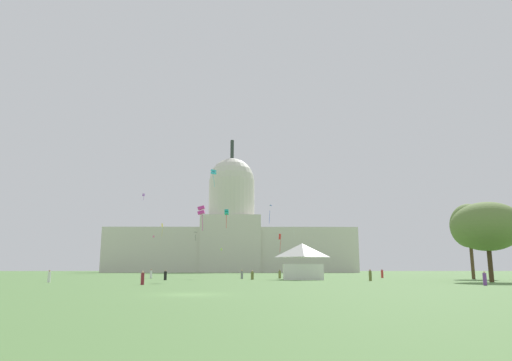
% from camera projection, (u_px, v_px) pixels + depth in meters
% --- Properties ---
extents(ground_plane, '(800.00, 800.00, 0.00)m').
position_uv_depth(ground_plane, '(190.00, 294.00, 31.53)').
color(ground_plane, '#567F42').
extents(capitol_building, '(122.12, 25.03, 67.46)m').
position_uv_depth(capitol_building, '(231.00, 236.00, 230.98)').
color(capitol_building, beige).
rests_on(capitol_building, ground_plane).
extents(event_tent, '(6.82, 6.69, 5.86)m').
position_uv_depth(event_tent, '(302.00, 261.00, 75.86)').
color(event_tent, white).
rests_on(event_tent, ground_plane).
extents(tree_east_mid, '(13.01, 12.99, 10.71)m').
position_uv_depth(tree_east_mid, '(487.00, 226.00, 62.78)').
color(tree_east_mid, '#42301E').
rests_on(tree_east_mid, ground_plane).
extents(tree_east_near, '(8.51, 8.68, 13.14)m').
position_uv_depth(tree_east_near, '(469.00, 226.00, 81.81)').
color(tree_east_near, '#4C3823').
rests_on(tree_east_near, ground_plane).
extents(person_white_edge_west, '(0.54, 0.54, 1.58)m').
position_uv_depth(person_white_edge_west, '(49.00, 277.00, 60.35)').
color(person_white_edge_west, silver).
rests_on(person_white_edge_west, ground_plane).
extents(person_olive_front_left, '(0.61, 0.61, 1.67)m').
position_uv_depth(person_olive_front_left, '(370.00, 276.00, 68.01)').
color(person_olive_front_left, olive).
rests_on(person_olive_front_left, ground_plane).
extents(person_purple_mid_center, '(0.51, 0.51, 1.49)m').
position_uv_depth(person_purple_mid_center, '(485.00, 279.00, 49.02)').
color(person_purple_mid_center, '#703D93').
rests_on(person_purple_mid_center, ground_plane).
extents(person_grey_lawn_far_left, '(0.56, 0.56, 1.59)m').
position_uv_depth(person_grey_lawn_far_left, '(242.00, 275.00, 81.91)').
color(person_grey_lawn_far_left, gray).
rests_on(person_grey_lawn_far_left, ground_plane).
extents(person_olive_back_right, '(0.58, 0.58, 1.54)m').
position_uv_depth(person_olive_back_right, '(252.00, 275.00, 75.99)').
color(person_olive_back_right, olive).
rests_on(person_olive_back_right, ground_plane).
extents(person_red_back_center, '(0.63, 0.63, 1.71)m').
position_uv_depth(person_red_back_center, '(382.00, 274.00, 90.45)').
color(person_red_back_center, red).
rests_on(person_red_back_center, ground_plane).
extents(person_white_near_tree_west, '(0.60, 0.60, 1.68)m').
position_uv_depth(person_white_near_tree_west, '(151.00, 274.00, 85.02)').
color(person_white_near_tree_west, silver).
rests_on(person_white_near_tree_west, ground_plane).
extents(person_maroon_front_right, '(0.50, 0.50, 1.51)m').
position_uv_depth(person_maroon_front_right, '(143.00, 278.00, 50.67)').
color(person_maroon_front_right, maroon).
rests_on(person_maroon_front_right, ground_plane).
extents(person_black_back_left, '(0.60, 0.60, 1.55)m').
position_uv_depth(person_black_back_left, '(165.00, 276.00, 72.08)').
color(person_black_back_left, black).
rests_on(person_black_back_left, ground_plane).
extents(person_olive_mid_left, '(0.58, 0.58, 1.59)m').
position_uv_depth(person_olive_mid_left, '(280.00, 275.00, 84.93)').
color(person_olive_mid_left, olive).
rests_on(person_olive_mid_left, ground_plane).
extents(kite_cyan_mid, '(1.39, 1.36, 4.17)m').
position_uv_depth(kite_cyan_mid, '(214.00, 172.00, 110.36)').
color(kite_cyan_mid, '#33BCDB').
extents(kite_turquoise_low, '(0.82, 0.89, 3.53)m').
position_uv_depth(kite_turquoise_low, '(227.00, 212.00, 88.21)').
color(kite_turquoise_low, teal).
extents(kite_red_low, '(0.57, 0.59, 4.48)m').
position_uv_depth(kite_red_low, '(280.00, 239.00, 113.75)').
color(kite_red_low, red).
extents(kite_black_low, '(1.25, 0.90, 3.12)m').
position_uv_depth(kite_black_low, '(195.00, 233.00, 170.80)').
color(kite_black_low, black).
extents(kite_lime_low, '(0.52, 0.85, 0.98)m').
position_uv_depth(kite_lime_low, '(221.00, 249.00, 181.11)').
color(kite_lime_low, '#8CD133').
extents(kite_magenta_low, '(1.01, 0.93, 3.51)m').
position_uv_depth(kite_magenta_low, '(201.00, 210.00, 65.12)').
color(kite_magenta_low, '#D1339E').
extents(kite_yellow_low, '(0.66, 0.72, 4.76)m').
position_uv_depth(kite_yellow_low, '(162.00, 227.00, 166.53)').
color(kite_yellow_low, yellow).
extents(kite_white_low, '(0.90, 1.59, 3.77)m').
position_uv_depth(kite_white_low, '(295.00, 229.00, 176.63)').
color(kite_white_low, white).
extents(kite_pink_low, '(0.80, 0.31, 0.91)m').
position_uv_depth(kite_pink_low, '(154.00, 236.00, 201.61)').
color(kite_pink_low, pink).
extents(kite_blue_low, '(0.90, 1.77, 4.03)m').
position_uv_depth(kite_blue_low, '(269.00, 208.00, 107.73)').
color(kite_blue_low, blue).
extents(kite_violet_mid, '(0.96, 1.00, 3.02)m').
position_uv_depth(kite_violet_mid, '(144.00, 195.00, 184.21)').
color(kite_violet_mid, purple).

